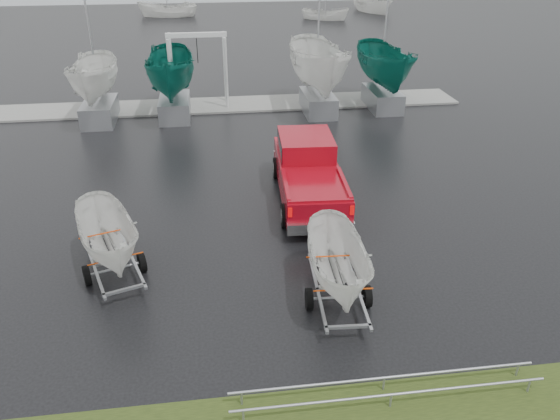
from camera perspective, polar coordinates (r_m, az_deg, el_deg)
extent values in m
plane|color=black|center=(20.18, -8.18, -0.12)|extent=(120.00, 120.00, 0.00)
cube|color=gray|center=(32.25, -8.37, 10.71)|extent=(30.00, 3.00, 0.12)
cube|color=maroon|center=(20.50, 3.04, 3.32)|extent=(2.55, 6.44, 1.04)
cube|color=maroon|center=(21.23, 2.71, 6.61)|extent=(2.16, 2.62, 0.93)
cube|color=black|center=(21.21, 2.71, 6.74)|extent=(2.18, 2.35, 0.60)
cube|color=silver|center=(17.81, 4.28, -1.92)|extent=(2.21, 0.32, 0.38)
cylinder|color=black|center=(22.47, -0.27, 4.41)|extent=(0.38, 0.89, 0.87)
cylinder|color=black|center=(22.70, 4.97, 4.55)|extent=(0.38, 0.89, 0.87)
cylinder|color=black|center=(18.74, 0.64, -0.60)|extent=(0.38, 0.89, 0.87)
cylinder|color=black|center=(19.02, 6.87, -0.37)|extent=(0.38, 0.89, 0.87)
cube|color=#96999E|center=(15.13, 3.93, -8.30)|extent=(0.29, 3.60, 0.08)
cube|color=#96999E|center=(15.31, 8.05, -8.06)|extent=(0.29, 3.60, 0.08)
cylinder|color=#96999E|center=(15.14, 6.10, -9.08)|extent=(1.60, 0.17, 0.08)
cylinder|color=black|center=(15.03, 3.06, -9.26)|extent=(0.21, 0.61, 0.60)
cylinder|color=black|center=(15.29, 9.09, -8.89)|extent=(0.21, 0.61, 0.60)
imported|color=silver|center=(14.09, 6.41, -1.29)|extent=(1.63, 1.67, 4.10)
cube|color=#E14507|center=(15.55, 5.60, -4.82)|extent=(1.55, 0.13, 0.03)
cube|color=#E14507|center=(14.25, 6.65, -8.27)|extent=(1.55, 0.13, 0.03)
cube|color=#96999E|center=(16.97, -18.88, -5.53)|extent=(1.22, 3.44, 0.08)
cube|color=#96999E|center=(17.07, -15.26, -4.73)|extent=(1.22, 3.44, 0.08)
cylinder|color=#96999E|center=(16.92, -16.86, -5.89)|extent=(1.54, 0.59, 0.08)
cylinder|color=black|center=(16.86, -19.52, -6.48)|extent=(0.36, 0.63, 0.60)
cylinder|color=black|center=(17.01, -14.23, -5.30)|extent=(0.36, 0.63, 0.60)
imported|color=silver|center=(16.01, -18.09, 1.23)|extent=(1.98, 2.01, 4.13)
cube|color=#E14507|center=(17.42, -17.81, -2.30)|extent=(1.48, 0.53, 0.03)
cube|color=#E14507|center=(16.04, -16.79, -4.89)|extent=(1.48, 0.53, 0.03)
cylinder|color=silver|center=(31.02, -11.33, 13.54)|extent=(0.16, 0.58, 3.99)
cylinder|color=silver|center=(32.58, -11.22, 14.22)|extent=(0.16, 0.58, 3.99)
cylinder|color=silver|center=(30.98, -5.64, 13.91)|extent=(0.16, 0.58, 3.99)
cylinder|color=silver|center=(32.54, -5.78, 14.58)|extent=(0.16, 0.58, 3.99)
cube|color=silver|center=(31.34, -8.76, 17.64)|extent=(3.30, 0.25, 0.25)
cube|color=#96999E|center=(30.72, -18.29, 9.73)|extent=(1.60, 3.20, 1.10)
imported|color=silver|center=(29.89, -19.32, 16.21)|extent=(2.27, 2.33, 6.03)
cube|color=#96999E|center=(30.43, -10.92, 10.46)|extent=(1.60, 3.20, 1.10)
imported|color=#0D5F51|center=(29.55, -11.62, 17.62)|extent=(2.49, 2.56, 6.62)
cube|color=#96999E|center=(30.78, 3.98, 11.09)|extent=(1.60, 3.20, 1.10)
imported|color=silver|center=(29.85, 4.26, 18.94)|extent=(2.79, 2.86, 7.42)
cube|color=#96999E|center=(32.01, 10.63, 11.34)|extent=(1.60, 3.20, 1.10)
imported|color=#0D5F51|center=(31.18, 11.26, 18.05)|extent=(2.45, 2.51, 6.50)
cylinder|color=#96999E|center=(12.62, 11.57, -18.39)|extent=(7.00, 0.06, 0.06)
cylinder|color=#96999E|center=(12.95, 10.85, -16.84)|extent=(7.00, 0.06, 0.06)
imported|color=silver|center=(66.77, -11.62, 19.18)|extent=(2.80, 2.74, 6.66)
imported|color=silver|center=(63.58, 4.71, 19.21)|extent=(2.70, 2.67, 5.28)
imported|color=silver|center=(70.29, 9.60, 19.75)|extent=(3.39, 3.44, 7.29)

